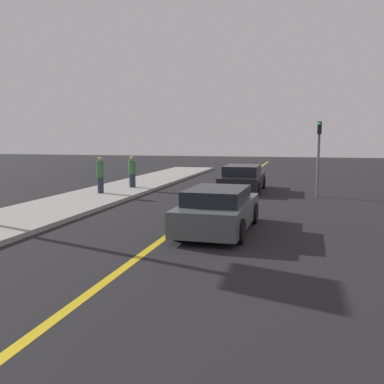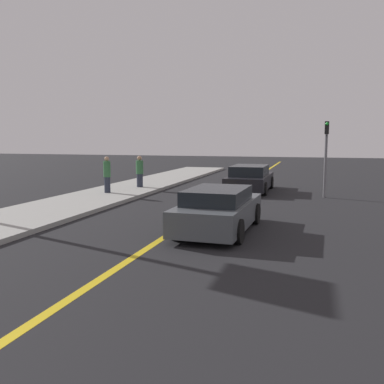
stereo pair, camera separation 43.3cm
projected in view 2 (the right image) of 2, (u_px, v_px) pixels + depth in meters
road_center_line at (224, 198)px, 18.74m from camera, size 0.20×60.00×0.01m
sidewalk_left at (110, 194)px, 19.68m from camera, size 3.30×34.96×0.15m
car_near_right_lane at (219, 210)px, 12.08m from camera, size 1.96×4.30×1.25m
car_ahead_center at (250, 179)px, 21.13m from camera, size 1.99×4.64×1.29m
pedestrian_mid_group at (107, 175)px, 19.44m from camera, size 0.32×0.32×1.65m
pedestrian_far_standing at (140, 172)px, 21.71m from camera, size 0.37×0.37×1.58m
traffic_light at (326, 150)px, 18.64m from camera, size 0.18×0.40×3.34m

